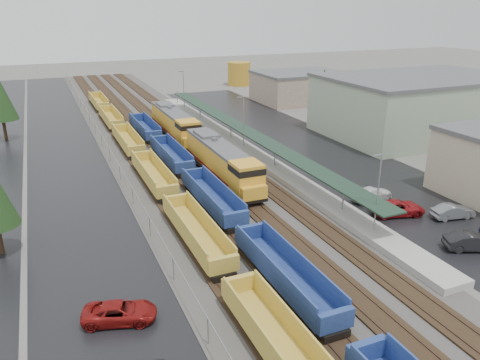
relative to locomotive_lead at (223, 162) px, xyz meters
The scene contains 19 objects.
ballast_strip 21.05m from the locomotive_lead, 95.49° to the left, with size 20.00×160.00×0.08m, color #302D2B.
trackbed 21.04m from the locomotive_lead, 95.49° to the left, with size 14.60×160.00×0.22m.
west_parking_lot 26.99m from the locomotive_lead, 129.23° to the left, with size 10.00×160.00×0.02m, color black.
east_commuter_lot 20.30m from the locomotive_lead, 32.47° to the left, with size 16.00×100.00×0.02m, color black.
station_platform 13.28m from the locomotive_lead, 55.29° to the left, with size 3.00×80.00×8.00m.
chainlink_fence 22.45m from the locomotive_lead, 120.84° to the left, with size 0.08×160.04×2.02m.
industrial_buildings 36.42m from the locomotive_lead, 10.56° to the left, with size 32.52×75.30×9.50m.
distant_hills 176.78m from the locomotive_lead, 75.99° to the left, with size 301.00×140.00×25.20m.
tree_east 32.35m from the locomotive_lead, 35.90° to the left, with size 4.40×4.40×10.00m.
locomotive_lead is the anchor object (origin of this frame).
locomotive_trail 21.00m from the locomotive_lead, 90.00° to the left, with size 3.07×20.22×4.58m.
well_string_yellow 8.42m from the locomotive_lead, 164.19° to the left, with size 2.52×112.55×2.23m.
well_string_blue 15.82m from the locomotive_lead, 104.69° to the right, with size 2.60×95.00×2.31m.
storage_tank 73.49m from the locomotive_lead, 65.40° to the left, with size 6.06×6.06×6.06m, color #B58524.
parked_car_west_c 27.85m from the locomotive_lead, 125.61° to the right, with size 4.94×2.28×1.37m, color maroon.
parked_car_east_a 28.25m from the locomotive_lead, 60.89° to the right, with size 4.71×1.64×1.55m, color black.
parked_car_east_b 20.78m from the locomotive_lead, 51.83° to the right, with size 5.43×2.50×1.51m, color maroon.
parked_car_east_c 17.70m from the locomotive_lead, 43.38° to the right, with size 5.01×2.04×1.45m, color white.
parked_car_east_e 25.83m from the locomotive_lead, 47.83° to the right, with size 4.34×1.51×1.43m, color slate.
Camera 1 is at (-17.09, -10.79, 20.01)m, focal length 35.00 mm.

